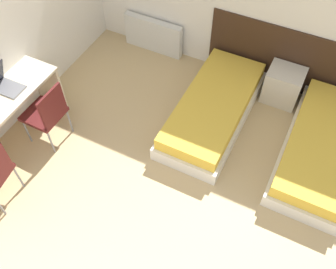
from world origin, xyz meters
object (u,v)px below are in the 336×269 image
bed_near_window (213,109)px  chair_near_laptop (47,112)px  bed_near_door (321,148)px  laptop (4,83)px  nightstand (283,85)px

bed_near_window → chair_near_laptop: chair_near_laptop is taller
bed_near_door → laptop: size_ratio=5.44×
bed_near_window → bed_near_door: 1.44m
nightstand → laptop: (-2.92, -2.08, 0.58)m
nightstand → bed_near_door: bearing=-47.3°
chair_near_laptop → bed_near_window: bearing=36.8°
nightstand → chair_near_laptop: 3.18m
bed_near_door → laptop: 3.92m
laptop → bed_near_window: bearing=29.4°
bed_near_window → laptop: 2.63m
nightstand → laptop: size_ratio=1.40×
nightstand → chair_near_laptop: size_ratio=0.56×
nightstand → chair_near_laptop: (-2.43, -2.03, 0.26)m
bed_near_window → laptop: laptop is taller
nightstand → laptop: bearing=-144.6°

